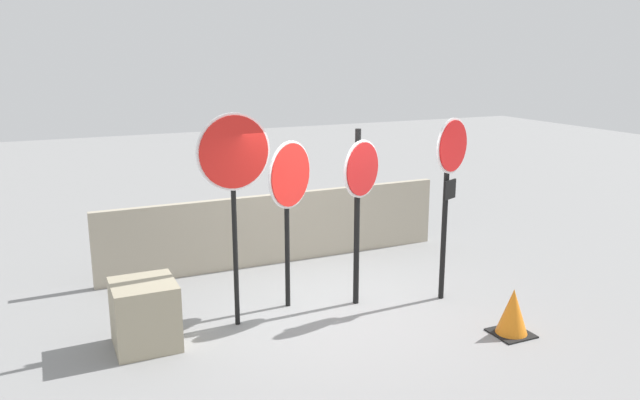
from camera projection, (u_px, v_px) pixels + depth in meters
ground_plane at (333, 308)px, 8.68m from camera, size 40.00×40.00×0.00m
fence_back at (278, 228)px, 10.43m from camera, size 5.93×0.12×1.18m
stop_sign_0 at (234, 168)px, 7.63m from camera, size 0.96×0.16×2.76m
stop_sign_1 at (290, 187)px, 8.32m from camera, size 0.78×0.51×2.33m
stop_sign_2 at (360, 188)px, 8.43m from camera, size 0.71×0.38×2.48m
stop_sign_3 at (450, 172)px, 8.56m from camera, size 0.71×0.33×2.61m
traffic_cone_0 at (513, 312)px, 7.80m from camera, size 0.48×0.48×0.60m
storage_crate at (145, 314)px, 7.47m from camera, size 0.74×0.75×0.81m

